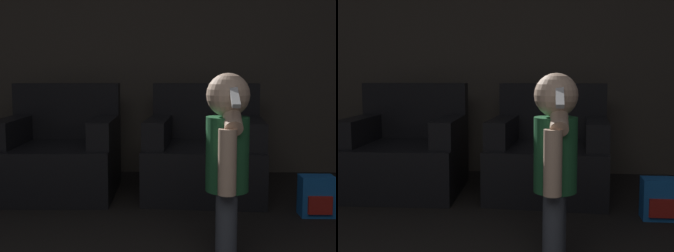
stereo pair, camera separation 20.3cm
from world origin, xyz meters
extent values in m
cube|color=#51493F|center=(0.00, 4.50, 1.30)|extent=(8.40, 0.05, 2.60)
cube|color=black|center=(-0.67, 3.67, 0.19)|extent=(0.89, 0.90, 0.39)
cube|color=black|center=(-0.68, 4.03, 0.62)|extent=(0.88, 0.17, 0.46)
cube|color=black|center=(-1.03, 3.66, 0.49)|extent=(0.17, 0.72, 0.20)
cube|color=black|center=(-0.32, 3.67, 0.49)|extent=(0.17, 0.72, 0.20)
cube|color=black|center=(0.45, 3.67, 0.19)|extent=(0.94, 0.95, 0.39)
cube|color=black|center=(0.48, 4.03, 0.62)|extent=(0.88, 0.23, 0.46)
cube|color=black|center=(0.10, 3.70, 0.49)|extent=(0.22, 0.73, 0.20)
cube|color=black|center=(0.81, 3.64, 0.49)|extent=(0.22, 0.73, 0.20)
cylinder|color=#474C56|center=(0.48, 2.38, 0.19)|extent=(0.10, 0.10, 0.37)
cylinder|color=#474C56|center=(0.47, 2.26, 0.19)|extent=(0.10, 0.10, 0.37)
cylinder|color=#236638|center=(0.48, 2.32, 0.55)|extent=(0.21, 0.21, 0.36)
sphere|color=beige|center=(0.48, 2.32, 0.83)|extent=(0.21, 0.21, 0.21)
cylinder|color=beige|center=(0.46, 2.19, 0.54)|extent=(0.08, 0.08, 0.30)
cylinder|color=beige|center=(0.49, 2.32, 0.76)|extent=(0.08, 0.30, 0.22)
cube|color=white|center=(0.49, 2.19, 0.84)|extent=(0.04, 0.16, 0.10)
cube|color=blue|center=(1.16, 3.13, 0.13)|extent=(0.22, 0.15, 0.27)
cube|color=red|center=(1.16, 3.05, 0.09)|extent=(0.15, 0.02, 0.12)
camera|label=1|loc=(0.24, 0.13, 0.94)|focal=50.00mm
camera|label=2|loc=(0.44, 0.14, 0.94)|focal=50.00mm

